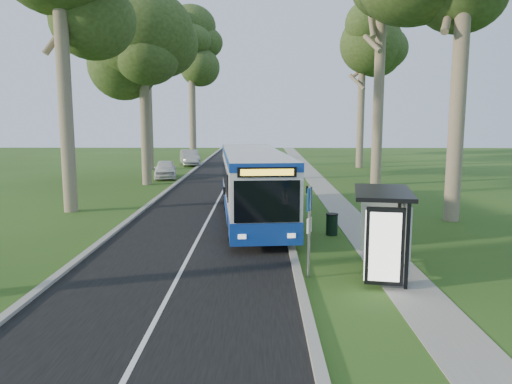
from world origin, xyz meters
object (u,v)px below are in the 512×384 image
bus_shelter (391,219)px  bus (253,185)px  litter_bin (332,224)px  car_silver (190,158)px  bus_stop_sign (309,222)px  car_white (165,169)px

bus_shelter → bus: bearing=126.3°
bus_shelter → litter_bin: size_ratio=3.69×
bus → litter_bin: (3.17, -2.79, -1.19)m
bus_shelter → litter_bin: 5.65m
bus_shelter → litter_bin: bus_shelter is taller
litter_bin → car_silver: size_ratio=0.19×
bus_stop_sign → litter_bin: bus_stop_sign is taller
bus → bus_shelter: 9.16m
bus_shelter → car_silver: bearing=117.2°
bus_shelter → car_silver: 35.99m
bus_stop_sign → litter_bin: bearing=97.8°
car_silver → bus: bearing=-90.1°
bus_stop_sign → car_white: bus_stop_sign is taller
litter_bin → car_silver: bearing=108.6°
bus → car_white: 17.19m
car_white → bus_stop_sign: bearing=-79.7°
bus → car_white: size_ratio=2.94×
bus → bus_shelter: bus is taller
litter_bin → car_silver: 30.54m
litter_bin → car_white: 21.08m
bus_stop_sign → car_white: size_ratio=0.66×
car_white → bus: bearing=-75.9°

